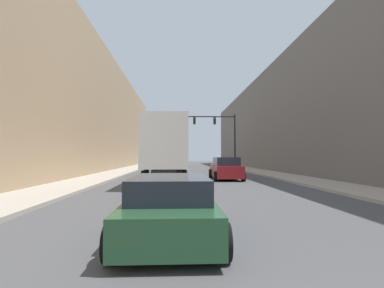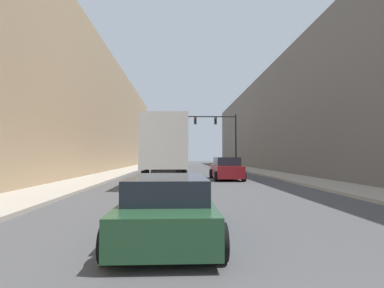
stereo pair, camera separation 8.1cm
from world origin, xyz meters
The scene contains 8 objects.
sidewalk_right centered at (7.45, 30.00, 0.07)m, with size 2.97×80.00×0.15m.
sidewalk_left centered at (-7.45, 30.00, 0.07)m, with size 2.97×80.00×0.15m.
building_right centered at (11.94, 30.00, 5.98)m, with size 6.00×80.00×11.97m.
building_left centered at (-11.94, 30.00, 6.68)m, with size 6.00×80.00×13.35m.
semi_truck centered at (-2.05, 20.68, 2.23)m, with size 2.42×13.65×3.94m.
sedan_car centered at (-1.52, 6.13, 0.64)m, with size 2.08×4.76×1.31m.
suv_car centered at (2.23, 21.55, 0.79)m, with size 2.14×4.64×1.66m.
traffic_signal_gantry centered at (4.01, 36.59, 4.87)m, with size 7.74×0.35×6.98m.
Camera 1 is at (-1.36, -0.62, 1.76)m, focal length 28.00 mm.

